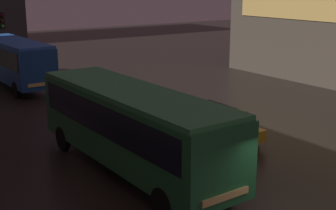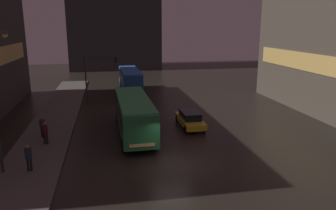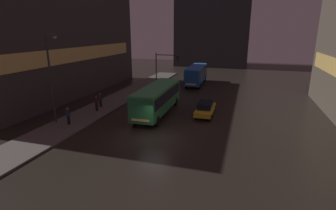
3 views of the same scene
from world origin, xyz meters
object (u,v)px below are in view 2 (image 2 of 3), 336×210
Objects in this scene: bus_near at (134,112)px; bus_far at (130,79)px; car_taxi at (190,119)px; pedestrian_far at (45,131)px; pedestrian_near at (28,155)px; pedestrian_mid at (42,125)px; traffic_light_main at (97,70)px.

bus_far is at bearing -94.33° from bus_near.
car_taxi is 2.82× the size of pedestrian_far.
pedestrian_near is (-7.92, -23.32, -0.77)m from bus_far.
pedestrian_mid reaches higher than car_taxi.
bus_far is at bearing -73.28° from pedestrian_far.
pedestrian_mid is (-0.29, 6.35, 0.01)m from pedestrian_near.
pedestrian_mid is at bearing 62.77° from bus_far.
bus_far is at bearing 50.63° from traffic_light_main.
bus_far reaches higher than pedestrian_near.
traffic_light_main is at bearing -163.67° from pedestrian_near.
pedestrian_far is (-7.75, -18.60, -0.77)m from bus_far.
bus_near is 2.15× the size of car_taxi.
pedestrian_mid is at bearing -3.33° from bus_near.
bus_near is 5.38m from car_taxi.
pedestrian_near is (-6.97, -6.07, -0.76)m from bus_near.
bus_near is 1.83× the size of traffic_light_main.
bus_near is 6.07× the size of pedestrian_near.
traffic_light_main reaches higher than bus_near.
traffic_light_main is at bearing -28.22° from pedestrian_mid.
bus_near reaches higher than pedestrian_mid.
pedestrian_far is at bearing -153.92° from pedestrian_near.
pedestrian_near is 4.73m from pedestrian_far.
bus_near is at bearing -101.35° from pedestrian_mid.
bus_near is 7.30m from pedestrian_mid.
pedestrian_near reaches higher than pedestrian_far.
pedestrian_far is (0.17, 4.72, 0.00)m from pedestrian_near.
car_taxi is at bearing -94.48° from pedestrian_mid.
pedestrian_far is at bearing 12.08° from car_taxi.
pedestrian_far is at bearing 10.06° from bus_near.
bus_far is 6.69m from traffic_light_main.
pedestrian_near is 0.30× the size of traffic_light_main.
traffic_light_main is (-8.20, 11.00, 3.13)m from car_taxi.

